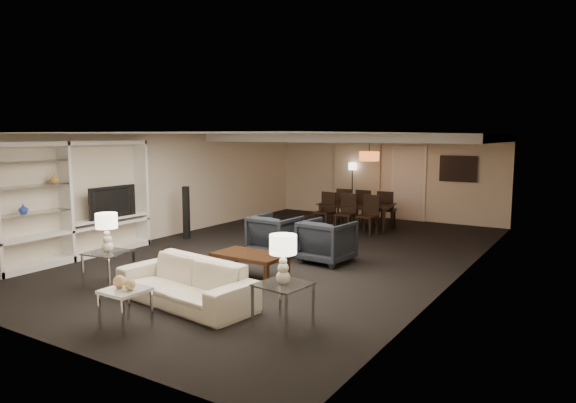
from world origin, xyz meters
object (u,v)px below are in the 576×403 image
(side_table_right, at_px, (283,305))
(table_lamp_right, at_px, (283,259))
(armchair_left, at_px, (275,235))
(chair_fm, at_px, (366,207))
(chair_nl, at_px, (324,212))
(chair_fr, at_px, (387,209))
(side_table_left, at_px, (109,269))
(vase_amber, at_px, (54,179))
(armchair_right, at_px, (327,241))
(sofa, at_px, (185,282))
(chair_fl, at_px, (346,206))
(floor_speaker, at_px, (186,213))
(floor_lamp, at_px, (352,190))
(chair_nm, at_px, (345,213))
(chair_nr, at_px, (367,215))
(vase_blue, at_px, (23,209))
(pendant_light, at_px, (369,156))
(table_lamp_left, at_px, (107,233))
(television, at_px, (109,201))
(coffee_table, at_px, (250,266))
(marble_table, at_px, (126,308))

(side_table_right, relative_size, table_lamp_right, 0.97)
(armchair_left, bearing_deg, chair_fm, -89.05)
(chair_nl, height_order, chair_fr, same)
(table_lamp_right, bearing_deg, side_table_left, 180.00)
(vase_amber, xyz_separation_m, chair_fm, (3.32, 7.11, -1.16))
(armchair_right, bearing_deg, sofa, 85.17)
(vase_amber, xyz_separation_m, chair_nl, (2.72, 5.81, -1.16))
(chair_fl, distance_m, chair_fm, 0.60)
(side_table_left, xyz_separation_m, vase_amber, (-2.06, 0.48, 1.36))
(floor_speaker, distance_m, floor_lamp, 5.51)
(chair_fl, bearing_deg, chair_nl, 82.78)
(chair_fl, xyz_separation_m, floor_lamp, (-0.37, 1.17, 0.33))
(chair_nm, bearing_deg, chair_nr, -0.24)
(chair_fl, bearing_deg, vase_blue, 63.44)
(pendant_light, bearing_deg, chair_fm, 118.84)
(armchair_left, bearing_deg, floor_speaker, -3.16)
(table_lamp_left, distance_m, television, 2.65)
(floor_speaker, height_order, floor_lamp, floor_lamp)
(floor_speaker, bearing_deg, side_table_right, -58.12)
(sofa, xyz_separation_m, armchair_left, (-0.60, 3.30, 0.09))
(side_table_right, bearing_deg, chair_nl, 113.58)
(pendant_light, relative_size, coffee_table, 0.42)
(table_lamp_right, bearing_deg, table_lamp_left, 180.00)
(sofa, relative_size, armchair_left, 2.45)
(table_lamp_right, xyz_separation_m, floor_speaker, (-5.05, 3.60, -0.27))
(coffee_table, bearing_deg, television, 178.64)
(sofa, height_order, vase_blue, vase_blue)
(pendant_light, xyz_separation_m, floor_speaker, (-3.20, -3.46, -1.29))
(sofa, relative_size, chair_nl, 2.28)
(table_lamp_right, xyz_separation_m, chair_nl, (-2.74, 6.28, -0.40))
(sofa, bearing_deg, marble_table, -82.59)
(chair_nm, xyz_separation_m, chair_fm, (0.00, 1.30, 0.00))
(armchair_right, height_order, vase_blue, vase_blue)
(chair_fm, bearing_deg, chair_fl, 0.27)
(table_lamp_right, height_order, chair_nl, table_lamp_right)
(pendant_light, bearing_deg, television, -123.70)
(chair_fm, bearing_deg, marble_table, 93.19)
(side_table_right, height_order, vase_amber, vase_amber)
(sofa, distance_m, side_table_right, 1.70)
(table_lamp_right, xyz_separation_m, chair_nr, (-1.54, 6.28, -0.40))
(vase_blue, distance_m, chair_nm, 7.28)
(chair_fr, bearing_deg, vase_amber, 54.08)
(table_lamp_left, relative_size, chair_nr, 0.65)
(sofa, height_order, side_table_left, sofa)
(side_table_right, bearing_deg, floor_lamp, 109.56)
(pendant_light, height_order, table_lamp_left, pendant_light)
(chair_nm, bearing_deg, chair_fm, 89.76)
(table_lamp_right, height_order, marble_table, table_lamp_right)
(sofa, height_order, armchair_right, armchair_right)
(table_lamp_right, distance_m, chair_fr, 7.75)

